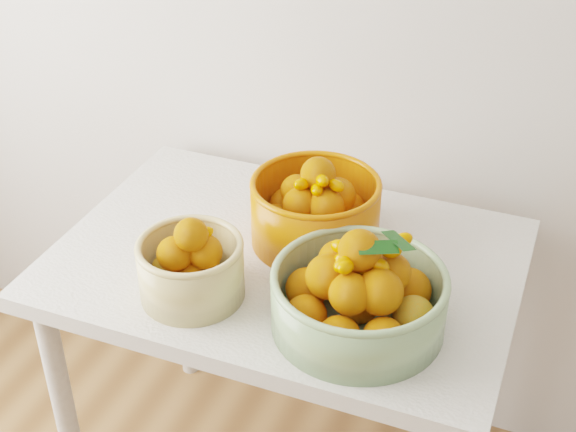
% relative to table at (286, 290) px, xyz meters
% --- Properties ---
extents(table, '(1.00, 0.70, 0.75)m').
position_rel_table_xyz_m(table, '(0.00, 0.00, 0.00)').
color(table, silver).
rests_on(table, ground).
extents(bowl_cream, '(0.27, 0.27, 0.18)m').
position_rel_table_xyz_m(bowl_cream, '(-0.13, -0.19, 0.17)').
color(bowl_cream, '#D1B879').
rests_on(bowl_cream, table).
extents(bowl_green, '(0.40, 0.40, 0.22)m').
position_rel_table_xyz_m(bowl_green, '(0.21, -0.16, 0.17)').
color(bowl_green, '#86A775').
rests_on(bowl_green, table).
extents(bowl_orange, '(0.35, 0.35, 0.21)m').
position_rel_table_xyz_m(bowl_orange, '(0.04, 0.08, 0.18)').
color(bowl_orange, '#D25609').
rests_on(bowl_orange, table).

